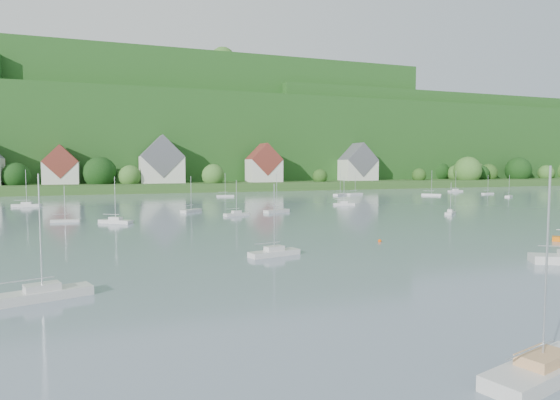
# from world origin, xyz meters

# --- Properties ---
(far_shore_strip) EXTENTS (600.00, 60.00, 3.00)m
(far_shore_strip) POSITION_xyz_m (0.00, 200.00, 1.50)
(far_shore_strip) COLOR #2C5821
(far_shore_strip) RESTS_ON ground
(forested_ridge) EXTENTS (620.00, 181.22, 69.89)m
(forested_ridge) POSITION_xyz_m (0.39, 268.57, 22.89)
(forested_ridge) COLOR #174415
(forested_ridge) RESTS_ON ground
(village_building_1) EXTENTS (12.00, 9.36, 14.00)m
(village_building_1) POSITION_xyz_m (-30.00, 189.00, 8.75)
(village_building_1) COLOR silver
(village_building_1) RESTS_ON far_shore_strip
(village_building_2) EXTENTS (16.00, 11.44, 18.00)m
(village_building_2) POSITION_xyz_m (5.00, 188.00, 10.27)
(village_building_2) COLOR silver
(village_building_2) RESTS_ON far_shore_strip
(village_building_3) EXTENTS (13.00, 10.40, 15.50)m
(village_building_3) POSITION_xyz_m (45.00, 186.00, 9.43)
(village_building_3) COLOR silver
(village_building_3) RESTS_ON far_shore_strip
(village_building_4) EXTENTS (15.00, 10.40, 16.50)m
(village_building_4) POSITION_xyz_m (90.00, 190.00, 9.59)
(village_building_4) COLOR silver
(village_building_4) RESTS_ON far_shore_strip
(near_sailboat_0) EXTENTS (7.09, 3.94, 9.23)m
(near_sailboat_0) POSITION_xyz_m (-20.42, 37.64, 0.47)
(near_sailboat_0) COLOR silver
(near_sailboat_0) RESTS_ON ground
(near_sailboat_2) EXTENTS (7.57, 3.88, 9.84)m
(near_sailboat_2) POSITION_xyz_m (2.85, 15.03, 0.49)
(near_sailboat_2) COLOR silver
(near_sailboat_2) RESTS_ON ground
(near_sailboat_3) EXTENTS (6.03, 2.94, 7.84)m
(near_sailboat_3) POSITION_xyz_m (1.27, 48.09, 0.43)
(near_sailboat_3) COLOR silver
(near_sailboat_3) RESTS_ON ground
(mooring_buoy_2) EXTENTS (0.45, 0.45, 0.45)m
(mooring_buoy_2) POSITION_xyz_m (17.15, 52.53, 0.00)
(mooring_buoy_2) COLOR #F54C04
(mooring_buoy_2) RESTS_ON ground
(far_sailboat_cluster) EXTENTS (188.82, 80.65, 8.71)m
(far_sailboat_cluster) POSITION_xyz_m (18.79, 119.88, 0.37)
(far_sailboat_cluster) COLOR silver
(far_sailboat_cluster) RESTS_ON ground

